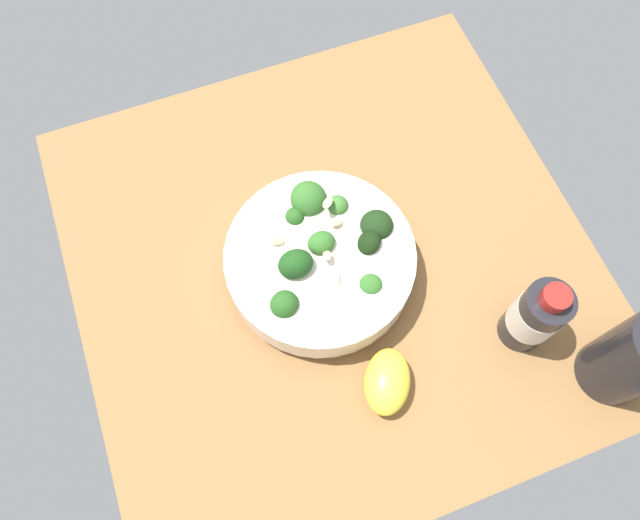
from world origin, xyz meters
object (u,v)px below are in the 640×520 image
at_px(lemon_wedge, 387,382).
at_px(bottle_short, 535,316).
at_px(bottle_tall, 638,358).
at_px(bowl_of_broccoli, 320,259).

relative_size(lemon_wedge, bottle_short, 0.60).
xyz_separation_m(lemon_wedge, bottle_tall, (-0.25, 0.08, 0.05)).
distance_m(bowl_of_broccoli, lemon_wedge, 0.16).
bearing_deg(bowl_of_broccoli, bottle_tall, 138.54).
bearing_deg(bowl_of_broccoli, lemon_wedge, 97.04).
relative_size(lemon_wedge, bottle_tall, 0.49).
bearing_deg(bottle_tall, bottle_short, -48.37).
xyz_separation_m(bowl_of_broccoli, bottle_tall, (-0.27, 0.23, 0.04)).
xyz_separation_m(lemon_wedge, bottle_short, (-0.17, -0.00, 0.04)).
bearing_deg(bottle_tall, bowl_of_broccoli, -41.46).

